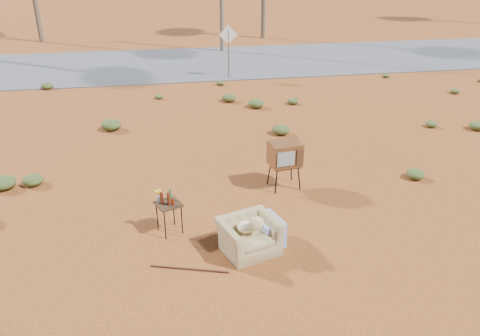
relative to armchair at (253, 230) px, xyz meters
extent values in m
plane|color=#994D1E|center=(-0.03, 0.37, -0.41)|extent=(140.00, 140.00, 0.00)
cube|color=#565659|center=(-0.03, 15.37, -0.39)|extent=(140.00, 7.00, 0.04)
imported|color=#9B8554|center=(-0.08, -0.04, 0.03)|extent=(1.16, 0.93, 0.88)
ellipsoid|color=#DAC485|center=(-0.14, -0.01, 0.10)|extent=(0.32, 0.32, 0.19)
ellipsoid|color=#DAC485|center=(0.02, -0.19, 0.27)|extent=(0.28, 0.14, 0.28)
cube|color=navy|center=(0.34, 0.19, -0.15)|extent=(0.60, 0.75, 0.51)
cube|color=black|center=(1.21, 2.32, 0.15)|extent=(0.68, 0.56, 0.03)
cylinder|color=black|center=(0.96, 2.06, -0.13)|extent=(0.03, 0.03, 0.56)
cylinder|color=black|center=(1.52, 2.14, -0.13)|extent=(0.03, 0.03, 0.56)
cylinder|color=black|center=(0.90, 2.49, -0.13)|extent=(0.03, 0.03, 0.56)
cylinder|color=black|center=(1.46, 2.57, -0.13)|extent=(0.03, 0.03, 0.56)
cube|color=brown|center=(1.21, 2.32, 0.44)|extent=(0.77, 0.64, 0.54)
cube|color=gray|center=(1.16, 2.02, 0.44)|extent=(0.41, 0.08, 0.34)
cube|color=#472D19|center=(1.49, 2.07, 0.44)|extent=(0.16, 0.04, 0.38)
cube|color=#3A2815|center=(-1.49, 0.87, 0.22)|extent=(0.59, 0.59, 0.04)
cylinder|color=black|center=(-1.59, 0.63, -0.10)|extent=(0.02, 0.02, 0.63)
cylinder|color=black|center=(-1.25, 0.77, -0.10)|extent=(0.02, 0.02, 0.63)
cylinder|color=black|center=(-1.73, 0.96, -0.10)|extent=(0.02, 0.02, 0.63)
cylinder|color=black|center=(-1.40, 1.10, -0.10)|extent=(0.02, 0.02, 0.63)
cylinder|color=#4E1B0D|center=(-1.61, 0.86, 0.35)|extent=(0.06, 0.06, 0.23)
cylinder|color=#4E1B0D|center=(-1.48, 0.79, 0.36)|extent=(0.06, 0.06, 0.25)
cylinder|color=#265A2D|center=(-1.44, 0.98, 0.34)|extent=(0.05, 0.05, 0.22)
cylinder|color=#B12A0E|center=(-1.41, 0.80, 0.30)|extent=(0.06, 0.06, 0.12)
cylinder|color=silver|center=(-1.67, 0.94, 0.30)|extent=(0.07, 0.07, 0.13)
ellipsoid|color=yellow|center=(-1.67, 0.94, 0.45)|extent=(0.14, 0.14, 0.11)
cylinder|color=#4B1F14|center=(-1.22, -0.41, -0.39)|extent=(1.35, 0.46, 0.04)
cylinder|color=brown|center=(1.47, 12.37, 0.59)|extent=(0.06, 0.06, 2.00)
cube|color=silver|center=(1.47, 12.37, 1.39)|extent=(0.78, 0.04, 0.78)
ellipsoid|color=#3E4C21|center=(-5.23, 3.37, -0.26)|extent=(0.56, 0.56, 0.31)
ellipsoid|color=#3E4C21|center=(4.47, 2.17, -0.29)|extent=(0.44, 0.44, 0.24)
ellipsoid|color=#3E4C21|center=(-3.03, 6.87, -0.25)|extent=(0.60, 0.60, 0.33)
ellipsoid|color=#3E4C21|center=(6.77, 5.37, -0.31)|extent=(0.36, 0.36, 0.20)
ellipsoid|color=#3E4C21|center=(3.17, 8.37, -0.30)|extent=(0.40, 0.40, 0.22)
ellipsoid|color=#3E4C21|center=(-1.53, 9.87, -0.33)|extent=(0.30, 0.30, 0.17)
camera|label=1|loc=(-1.50, -7.08, 4.73)|focal=35.00mm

